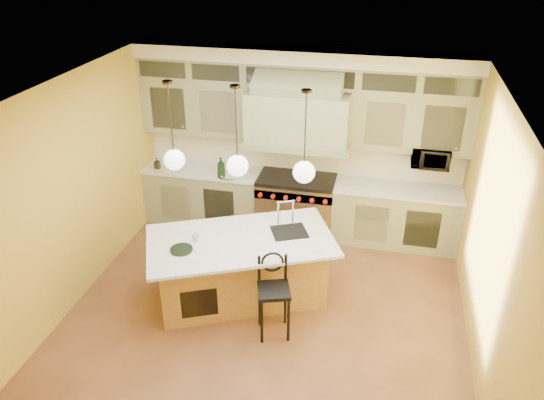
% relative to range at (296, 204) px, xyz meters
% --- Properties ---
extents(floor, '(5.00, 5.00, 0.00)m').
position_rel_range_xyz_m(floor, '(0.00, -2.14, -0.49)').
color(floor, brown).
rests_on(floor, ground).
extents(ceiling, '(5.00, 5.00, 0.00)m').
position_rel_range_xyz_m(ceiling, '(0.00, -2.14, 2.41)').
color(ceiling, white).
rests_on(ceiling, wall_back).
extents(wall_back, '(5.00, 0.00, 5.00)m').
position_rel_range_xyz_m(wall_back, '(0.00, 0.36, 0.96)').
color(wall_back, gold).
rests_on(wall_back, ground).
extents(wall_front, '(5.00, 0.00, 5.00)m').
position_rel_range_xyz_m(wall_front, '(0.00, -4.64, 0.96)').
color(wall_front, gold).
rests_on(wall_front, ground).
extents(wall_left, '(0.00, 5.00, 5.00)m').
position_rel_range_xyz_m(wall_left, '(-2.50, -2.14, 0.96)').
color(wall_left, gold).
rests_on(wall_left, ground).
extents(wall_right, '(0.00, 5.00, 5.00)m').
position_rel_range_xyz_m(wall_right, '(2.50, -2.14, 0.96)').
color(wall_right, gold).
rests_on(wall_right, ground).
extents(back_cabinetry, '(5.00, 0.77, 2.90)m').
position_rel_range_xyz_m(back_cabinetry, '(0.00, 0.09, 0.94)').
color(back_cabinetry, gray).
rests_on(back_cabinetry, floor).
extents(range, '(1.20, 0.74, 0.96)m').
position_rel_range_xyz_m(range, '(0.00, 0.00, 0.00)').
color(range, silver).
rests_on(range, floor).
extents(kitchen_island, '(2.65, 2.11, 1.35)m').
position_rel_range_xyz_m(kitchen_island, '(-0.39, -1.83, -0.01)').
color(kitchen_island, olive).
rests_on(kitchen_island, floor).
extents(counter_stool, '(0.47, 0.47, 1.07)m').
position_rel_range_xyz_m(counter_stool, '(0.17, -2.42, 0.12)').
color(counter_stool, black).
rests_on(counter_stool, floor).
extents(microwave, '(0.54, 0.37, 0.30)m').
position_rel_range_xyz_m(microwave, '(1.95, 0.11, 0.96)').
color(microwave, black).
rests_on(microwave, back_cabinetry).
extents(oil_bottle_a, '(0.13, 0.13, 0.34)m').
position_rel_range_xyz_m(oil_bottle_a, '(-1.16, -0.22, 0.62)').
color(oil_bottle_a, black).
rests_on(oil_bottle_a, back_cabinetry).
extents(oil_bottle_b, '(0.08, 0.08, 0.18)m').
position_rel_range_xyz_m(oil_bottle_b, '(-2.27, -0.12, 0.55)').
color(oil_bottle_b, black).
rests_on(oil_bottle_b, back_cabinetry).
extents(fruit_bowl, '(0.28, 0.28, 0.06)m').
position_rel_range_xyz_m(fruit_bowl, '(-1.02, -0.22, 0.49)').
color(fruit_bowl, silver).
rests_on(fruit_bowl, back_cabinetry).
extents(cup, '(0.10, 0.10, 0.09)m').
position_rel_range_xyz_m(cup, '(-0.92, -2.03, 0.48)').
color(cup, silver).
rests_on(cup, kitchen_island).
extents(pendant_left, '(0.26, 0.26, 1.11)m').
position_rel_range_xyz_m(pendant_left, '(-1.20, -1.83, 1.46)').
color(pendant_left, '#2D2319').
rests_on(pendant_left, ceiling).
extents(pendant_center, '(0.26, 0.26, 1.11)m').
position_rel_range_xyz_m(pendant_center, '(-0.40, -1.83, 1.46)').
color(pendant_center, '#2D2319').
rests_on(pendant_center, ceiling).
extents(pendant_right, '(0.26, 0.26, 1.11)m').
position_rel_range_xyz_m(pendant_right, '(0.40, -1.83, 1.46)').
color(pendant_right, '#2D2319').
rests_on(pendant_right, ceiling).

